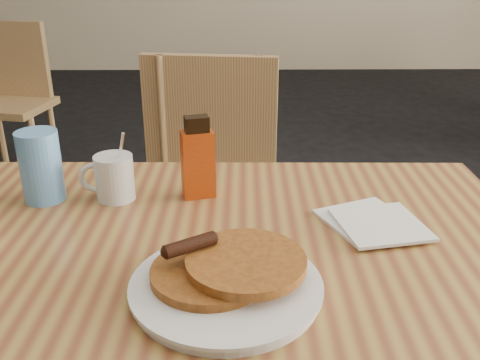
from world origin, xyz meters
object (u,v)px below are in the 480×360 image
Objects in this scene: coffee_mug at (113,177)px; syrup_bottle at (198,160)px; chair_main_far at (210,183)px; pancake_plate at (226,280)px; main_table at (198,270)px; chair_wall_extra at (14,86)px; blue_tumbler at (41,166)px.

coffee_mug is 0.17m from syrup_bottle.
chair_main_far reaches higher than syrup_bottle.
coffee_mug is at bearing 125.41° from pancake_plate.
main_table is at bearing -102.56° from syrup_bottle.
chair_wall_extra is 2.32m from syrup_bottle.
coffee_mug is at bearing 0.64° from blue_tumbler.
chair_main_far is 3.30× the size of pancake_plate.
pancake_plate is 0.39m from coffee_mug.
chair_wall_extra reaches higher than pancake_plate.
chair_main_far is 0.61m from coffee_mug.
syrup_bottle reaches higher than pancake_plate.
main_table is 0.24m from syrup_bottle.
syrup_bottle is at bearing -47.74° from chair_wall_extra.
chair_wall_extra is 3.04× the size of pancake_plate.
blue_tumbler is at bearing 167.31° from syrup_bottle.
syrup_bottle is at bearing -82.43° from chair_main_far.
blue_tumbler is (-0.36, 0.32, 0.05)m from pancake_plate.
pancake_plate is 0.34m from syrup_bottle.
pancake_plate is 1.98× the size of blue_tumbler.
blue_tumbler is (-0.30, -0.01, -0.01)m from syrup_bottle.
chair_wall_extra is 2.19m from blue_tumbler.
pancake_plate is 0.48m from blue_tumbler.
pancake_plate is (1.22, -2.31, 0.27)m from chair_wall_extra.
chair_wall_extra is 2.25m from coffee_mug.
chair_main_far is at bearing 75.09° from syrup_bottle.
main_table is 0.28m from coffee_mug.
coffee_mug is (-0.23, 0.32, 0.03)m from pancake_plate.
syrup_bottle reaches higher than main_table.
chair_wall_extra is at bearing 135.64° from chair_main_far.
syrup_bottle reaches higher than blue_tumbler.
pancake_plate is at bearing -94.98° from syrup_bottle.
chair_main_far reaches higher than pancake_plate.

